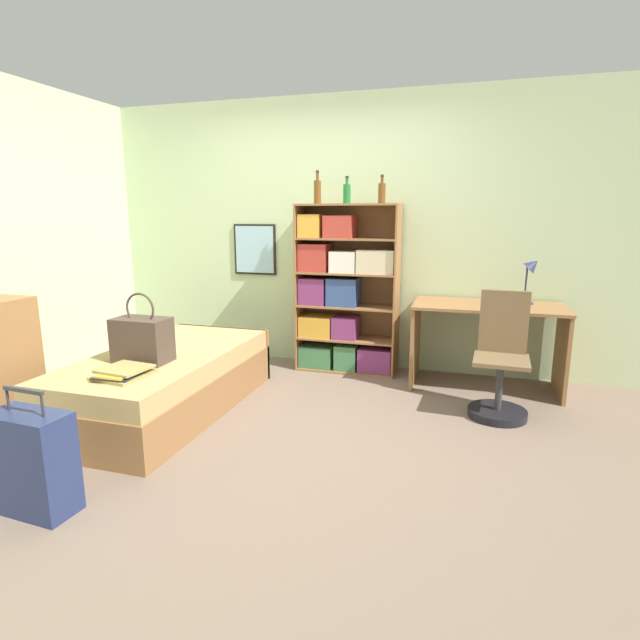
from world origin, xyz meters
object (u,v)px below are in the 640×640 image
(bottle_brown, at_px, (347,193))
(desk, at_px, (487,330))
(bed, at_px, (168,381))
(handbag, at_px, (142,339))
(book_stack_on_bed, at_px, (124,372))
(desk_chair, at_px, (500,375))
(suitcase, at_px, (33,462))
(bookcase, at_px, (341,295))
(bottle_clear, at_px, (382,193))
(desk_lamp, at_px, (531,272))
(bottle_green, at_px, (317,191))

(bottle_brown, bearing_deg, desk, -5.53)
(bed, height_order, handbag, handbag)
(book_stack_on_bed, relative_size, desk_chair, 0.38)
(book_stack_on_bed, xyz_separation_m, suitcase, (0.05, -0.80, -0.22))
(bookcase, distance_m, bottle_clear, 1.02)
(desk_lamp, distance_m, desk_chair, 1.05)
(bed, xyz_separation_m, desk_chair, (2.46, 0.62, 0.08))
(book_stack_on_bed, bearing_deg, bottle_brown, 63.01)
(bottle_brown, xyz_separation_m, desk_chair, (1.38, -0.74, -1.37))
(book_stack_on_bed, height_order, desk, desk)
(bookcase, xyz_separation_m, desk, (1.34, -0.14, -0.22))
(bookcase, bearing_deg, bed, -126.59)
(handbag, xyz_separation_m, desk, (2.37, 1.50, -0.11))
(desk, distance_m, desk_chair, 0.66)
(bed, relative_size, bottle_brown, 7.66)
(bed, height_order, bottle_clear, bottle_clear)
(bottle_clear, height_order, desk_chair, bottle_clear)
(book_stack_on_bed, distance_m, desk_chair, 2.68)
(bed, bearing_deg, book_stack_on_bed, -82.23)
(bookcase, bearing_deg, bottle_brown, -16.88)
(bed, height_order, bottle_brown, bottle_brown)
(suitcase, xyz_separation_m, bottle_green, (0.67, 2.74, 1.44))
(book_stack_on_bed, xyz_separation_m, bookcase, (0.94, 1.97, 0.25))
(suitcase, xyz_separation_m, bottle_clear, (1.26, 2.77, 1.42))
(handbag, bearing_deg, bottle_green, 63.32)
(desk_lamp, bearing_deg, handbag, -148.93)
(handbag, distance_m, bookcase, 1.95)
(bottle_green, xyz_separation_m, desk_lamp, (1.89, 0.02, -0.69))
(desk, bearing_deg, handbag, -147.62)
(bed, relative_size, book_stack_on_bed, 5.28)
(bed, relative_size, handbag, 3.77)
(desk_chair, bearing_deg, suitcase, -139.05)
(book_stack_on_bed, relative_size, suitcase, 0.54)
(bottle_green, height_order, desk_lamp, bottle_green)
(desk_lamp, bearing_deg, desk_chair, -107.61)
(bed, relative_size, bookcase, 1.18)
(handbag, bearing_deg, bed, 88.45)
(desk_lamp, bearing_deg, bottle_brown, 179.93)
(bottle_brown, relative_size, desk, 0.20)
(desk, bearing_deg, bottle_green, 176.07)
(bottle_brown, bearing_deg, bookcase, 163.12)
(book_stack_on_bed, xyz_separation_m, desk_chair, (2.38, 1.22, -0.18))
(suitcase, bearing_deg, bed, 95.54)
(suitcase, height_order, bookcase, bookcase)
(suitcase, xyz_separation_m, desk_chair, (2.32, 2.02, 0.04))
(handbag, height_order, book_stack_on_bed, handbag)
(bottle_green, bearing_deg, bottle_brown, 3.60)
(suitcase, distance_m, bottle_clear, 3.36)
(bottle_brown, bearing_deg, bottle_green, -176.40)
(bookcase, xyz_separation_m, desk_lamp, (1.67, -0.02, 0.28))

